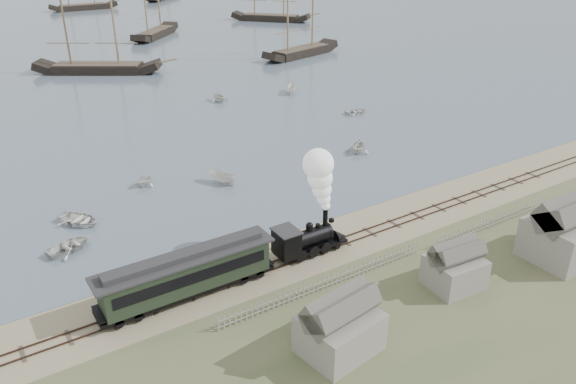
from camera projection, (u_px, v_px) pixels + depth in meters
ground at (340, 229)px, 52.41m from camera, size 600.00×600.00×0.00m
harbor_water at (19, 10)px, 181.13m from camera, size 600.00×336.00×0.06m
rail_track at (353, 238)px, 50.88m from camera, size 120.00×1.80×0.16m
picket_fence_west at (328, 288)px, 43.95m from camera, size 19.00×0.10×1.20m
picket_fence_east at (494, 227)px, 52.81m from camera, size 15.00×0.10×1.20m
shed_left at (339, 349)px, 37.71m from camera, size 5.00×4.00×4.10m
shed_mid at (452, 286)px, 44.30m from camera, size 4.00×3.50×3.60m
shed_right at (559, 256)px, 48.13m from camera, size 6.00×5.00×5.10m
locomotive at (319, 208)px, 47.17m from camera, size 7.22×2.70×9.01m
passenger_coach at (187, 273)px, 42.15m from camera, size 13.96×2.69×3.39m
beached_dinghy at (138, 286)px, 43.44m from camera, size 4.10×5.00×0.91m
rowboat_0 at (79, 220)px, 53.00m from camera, size 5.30×4.95×0.89m
rowboat_1 at (144, 180)px, 60.60m from camera, size 3.07×3.26×1.36m
rowboat_2 at (222, 178)px, 61.08m from camera, size 3.71×2.70×1.35m
rowboat_3 at (356, 111)px, 83.44m from camera, size 2.89×3.72×0.71m
rowboat_4 at (358, 146)px, 69.24m from camera, size 4.24×4.35×1.74m
rowboat_5 at (291, 89)px, 93.10m from camera, size 3.84×3.55×1.47m
rowboat_7 at (219, 96)px, 88.80m from camera, size 3.68×3.28×1.77m
rowboat_8 at (70, 246)px, 48.76m from camera, size 4.10×4.80×0.84m
schooner_2 at (91, 18)px, 101.69m from camera, size 22.57×17.16×20.00m
schooner_4 at (302, 7)px, 114.77m from camera, size 20.33×9.19×20.00m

